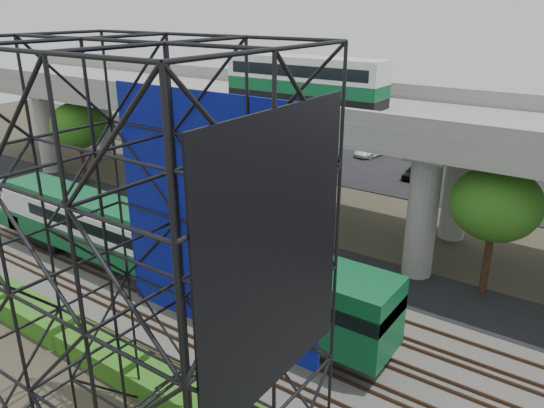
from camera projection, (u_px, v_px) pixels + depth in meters
The scene contains 13 objects.
ground at pixel (156, 314), 28.87m from camera, with size 140.00×140.00×0.00m, color #474233.
ballast_bed at pixel (181, 297), 30.37m from camera, with size 90.00×12.00×0.20m, color slate.
service_road at pixel (267, 246), 36.92m from camera, with size 90.00×5.00×0.08m, color black.
parking_lot at pixel (398, 167), 54.95m from camera, with size 90.00×18.00×0.08m, color black.
harbor_water at pixel (461, 129), 71.84m from camera, with size 140.00×40.00×0.03m, color #4A6279.
rail_tracks at pixel (181, 294), 30.31m from camera, with size 90.00×9.52×0.16m.
commuter_train at pixel (138, 239), 31.11m from camera, with size 29.30×3.06×4.30m.
overpass at pixel (310, 117), 38.27m from camera, with size 80.00×12.00×12.40m.
scaffold_tower at pixel (147, 312), 15.34m from camera, with size 9.36×6.36×15.00m.
hedge_strip at pixel (102, 352), 24.84m from camera, with size 34.60×1.80×1.20m.
trees at pixel (260, 143), 41.81m from camera, with size 40.94×16.94×7.69m.
suv at pixel (228, 231), 37.69m from camera, with size 2.08×4.50×1.25m, color black.
parked_cars at pixel (400, 161), 54.35m from camera, with size 40.39×9.83×1.31m.
Camera 1 is at (19.45, -16.78, 15.82)m, focal length 35.00 mm.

